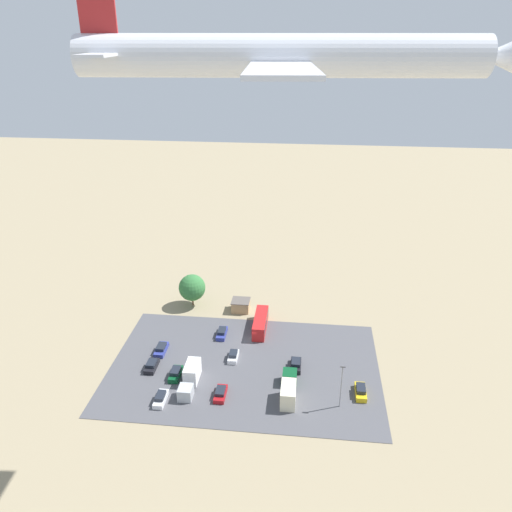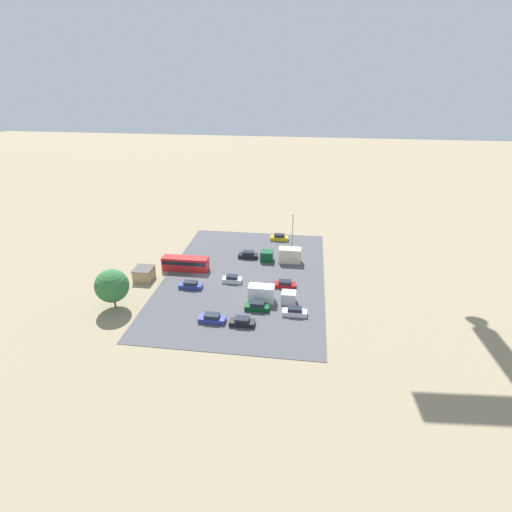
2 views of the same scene
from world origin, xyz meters
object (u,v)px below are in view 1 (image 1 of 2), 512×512
bus (260,322)px  parked_car_2 (361,391)px  parked_car_0 (233,356)px  parked_car_7 (152,365)px  shed_building (241,305)px  parked_car_5 (221,393)px  parked_car_1 (176,373)px  parked_car_3 (296,365)px  parked_car_8 (161,349)px  parked_truck_1 (289,389)px  airplane (295,56)px  parked_truck_0 (190,377)px  parked_car_6 (161,398)px  parked_car_4 (222,333)px

bus → parked_car_2: bearing=135.9°
parked_car_0 → parked_car_2: size_ratio=0.87×
parked_car_7 → parked_car_0: bearing=-162.7°
shed_building → parked_car_5: shed_building is taller
parked_car_1 → parked_car_3: bearing=13.1°
parked_car_5 → parked_car_8: 18.51m
parked_car_3 → parked_truck_1: size_ratio=0.48×
parked_car_8 → parked_truck_1: bearing=-22.2°
parked_car_2 → airplane: 62.41m
parked_car_3 → parked_truck_0: parked_truck_0 is taller
parked_car_5 → parked_car_8: (14.19, -11.88, 0.04)m
parked_car_2 → parked_car_6: parked_car_2 is taller
parked_car_8 → parked_truck_1: size_ratio=0.51×
parked_car_2 → parked_car_4: (27.73, -15.85, -0.07)m
bus → parked_car_7: bus is taller
parked_car_4 → parked_car_7: bearing=-132.2°
parked_truck_1 → shed_building: bearing=113.5°
parked_car_7 → parked_car_1: bearing=159.6°
parked_car_1 → parked_car_3: parked_car_1 is taller
parked_car_5 → airplane: size_ratio=0.11×
parked_car_7 → parked_truck_1: bearing=168.8°
parked_car_8 → parked_truck_0: size_ratio=0.52×
parked_car_6 → parked_car_7: (4.39, -8.94, -0.02)m
bus → parked_car_5: (4.76, 22.44, -1.05)m
parked_car_3 → parked_truck_1: bearing=83.5°
parked_car_1 → airplane: size_ratio=0.11×
parked_car_1 → parked_car_6: bearing=-96.8°
parked_car_2 → parked_car_3: 13.40m
parked_truck_0 → airplane: (-18.12, 23.48, 55.43)m
parked_car_5 → parked_car_6: parked_car_6 is taller
shed_building → parked_car_5: size_ratio=0.92×
airplane → parked_truck_1: bearing=176.2°
parked_car_1 → parked_car_8: bearing=123.5°
parked_car_3 → airplane: bearing=88.5°
shed_building → parked_car_4: (2.52, 10.93, -0.61)m
parked_car_4 → parked_car_5: 19.27m
parked_car_5 → parked_car_6: (10.12, 2.52, 0.05)m
bus → parked_car_1: (14.05, 17.96, -0.96)m
parked_car_4 → parked_truck_0: (2.92, 16.40, 0.86)m
shed_building → airplane: bearing=104.0°
parked_truck_0 → parked_car_4: bearing=-100.1°
shed_building → parked_car_8: shed_building is taller
parked_truck_1 → parked_truck_0: bearing=175.5°
bus → parked_car_4: (7.85, 3.42, -1.01)m
bus → parked_car_8: size_ratio=2.16×
shed_building → bus: 9.22m
bus → parked_car_0: 12.10m
parked_car_1 → parked_car_7: bearing=159.6°
parked_car_4 → airplane: (-15.20, 39.88, 56.29)m
parked_car_3 → parked_car_8: parked_car_3 is taller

